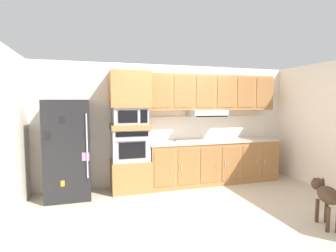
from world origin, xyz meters
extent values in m
plane|color=beige|center=(0.00, 0.00, 0.00)|extent=(9.60, 9.60, 0.00)
cube|color=silver|center=(0.00, 1.11, 1.25)|extent=(6.20, 0.12, 2.50)
cube|color=silver|center=(-2.80, 0.00, 1.25)|extent=(0.12, 7.10, 2.50)
cube|color=white|center=(2.80, 0.00, 1.25)|extent=(0.12, 7.10, 2.50)
cube|color=black|center=(-2.04, 0.68, 0.88)|extent=(0.76, 0.70, 1.76)
cylinder|color=silver|center=(-1.71, 0.31, 0.98)|extent=(0.02, 0.02, 1.10)
cube|color=black|center=(-2.10, 0.33, 1.43)|extent=(0.09, 0.01, 0.11)
cube|color=pink|center=(-1.74, 0.33, 0.80)|extent=(0.12, 0.01, 0.14)
cube|color=black|center=(-2.32, 0.33, 1.17)|extent=(0.10, 0.01, 0.14)
cube|color=orange|center=(-2.12, 0.33, 0.36)|extent=(0.06, 0.01, 0.10)
cube|color=#A8703D|center=(-0.92, 0.75, 0.30)|extent=(0.74, 0.62, 0.60)
cube|color=#A8AAAF|center=(-0.92, 0.75, 0.90)|extent=(0.70, 0.58, 0.60)
cube|color=black|center=(-0.92, 0.45, 0.84)|extent=(0.49, 0.01, 0.30)
cube|color=black|center=(-0.92, 0.45, 1.14)|extent=(0.60, 0.01, 0.09)
cylinder|color=#A8AAAF|center=(-0.92, 0.43, 1.03)|extent=(0.56, 0.02, 0.02)
cube|color=#A8703D|center=(-0.92, 0.75, 1.25)|extent=(0.74, 0.62, 0.10)
cube|color=#A8AAAF|center=(-0.92, 0.75, 1.46)|extent=(0.64, 0.53, 0.32)
cube|color=black|center=(-0.99, 0.48, 1.46)|extent=(0.35, 0.01, 0.22)
cube|color=black|center=(-0.69, 0.48, 1.46)|extent=(0.13, 0.01, 0.24)
cube|color=#A8703D|center=(-0.92, 0.75, 1.96)|extent=(0.74, 0.62, 0.68)
cube|color=#A8703D|center=(0.88, 0.75, 0.44)|extent=(2.86, 0.60, 0.88)
cube|color=#9A6738|center=(-0.31, 0.44, 0.46)|extent=(0.40, 0.01, 0.70)
cylinder|color=#BCBCC1|center=(-0.17, 0.43, 0.46)|extent=(0.01, 0.01, 0.12)
cube|color=#9A6738|center=(0.16, 0.44, 0.46)|extent=(0.40, 0.01, 0.70)
cylinder|color=#BCBCC1|center=(0.02, 0.43, 0.46)|extent=(0.01, 0.01, 0.12)
cube|color=#9A6738|center=(0.64, 0.44, 0.46)|extent=(0.40, 0.01, 0.70)
cylinder|color=#BCBCC1|center=(0.78, 0.43, 0.46)|extent=(0.01, 0.01, 0.12)
cube|color=#9A6738|center=(1.12, 0.44, 0.46)|extent=(0.40, 0.01, 0.70)
cylinder|color=#BCBCC1|center=(0.97, 0.43, 0.46)|extent=(0.01, 0.01, 0.12)
cube|color=#9A6738|center=(1.59, 0.44, 0.46)|extent=(0.40, 0.01, 0.70)
cylinder|color=#BCBCC1|center=(1.73, 0.43, 0.46)|extent=(0.01, 0.01, 0.12)
cube|color=#9A6738|center=(2.07, 0.44, 0.46)|extent=(0.40, 0.01, 0.70)
cylinder|color=#BCBCC1|center=(1.92, 0.43, 0.46)|extent=(0.01, 0.01, 0.12)
cube|color=#BCB2A3|center=(0.88, 0.75, 0.90)|extent=(2.90, 0.64, 0.04)
cube|color=white|center=(0.88, 1.04, 1.17)|extent=(2.90, 0.02, 0.50)
cube|color=#A8703D|center=(0.88, 0.88, 1.93)|extent=(2.86, 0.34, 0.74)
cube|color=#A8AAAF|center=(0.73, 0.81, 1.49)|extent=(0.76, 0.48, 0.14)
cube|color=black|center=(0.73, 0.59, 1.43)|extent=(0.72, 0.04, 0.02)
cube|color=#9A6738|center=(-0.31, 0.70, 1.93)|extent=(0.40, 0.01, 0.63)
cube|color=#9A6738|center=(0.16, 0.70, 1.93)|extent=(0.40, 0.01, 0.63)
cube|color=#9A6738|center=(0.64, 0.70, 1.93)|extent=(0.40, 0.01, 0.63)
cube|color=#9A6738|center=(1.12, 0.70, 1.93)|extent=(0.40, 0.01, 0.63)
cube|color=#9A6738|center=(1.59, 0.70, 1.93)|extent=(0.40, 0.01, 0.63)
cube|color=#9A6738|center=(2.07, 0.70, 1.93)|extent=(0.40, 0.01, 0.63)
cylinder|color=blue|center=(0.03, 0.85, 0.93)|extent=(0.03, 0.10, 0.03)
cylinder|color=silver|center=(0.14, 0.85, 0.93)|extent=(0.01, 0.12, 0.01)
ellipsoid|color=#473323|center=(1.44, -1.57, 0.45)|extent=(0.37, 0.47, 0.23)
sphere|color=#473323|center=(1.54, -1.30, 0.51)|extent=(0.18, 0.18, 0.18)
ellipsoid|color=#312318|center=(1.58, -1.21, 0.50)|extent=(0.10, 0.12, 0.06)
cone|color=#473323|center=(1.48, -1.29, 0.59)|extent=(0.05, 0.05, 0.06)
cone|color=#473323|center=(1.60, -1.33, 0.59)|extent=(0.05, 0.05, 0.06)
cylinder|color=#473323|center=(1.43, -1.41, 0.17)|extent=(0.05, 0.05, 0.34)
cylinder|color=#473323|center=(1.55, -1.46, 0.17)|extent=(0.05, 0.05, 0.34)
cylinder|color=#473323|center=(1.33, -1.68, 0.17)|extent=(0.05, 0.05, 0.34)
camera|label=1|loc=(-1.65, -4.27, 1.70)|focal=27.99mm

